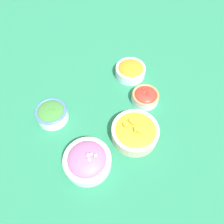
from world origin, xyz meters
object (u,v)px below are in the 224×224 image
object	(u,v)px
bowl_cherry_tomatoes	(145,96)
bowl_red_onion	(87,160)
bowl_broccoli	(52,113)
bowl_squash	(135,132)
bowl_carrots	(130,70)

from	to	relation	value
bowl_cherry_tomatoes	bowl_red_onion	world-z (taller)	bowl_red_onion
bowl_cherry_tomatoes	bowl_broccoli	size ratio (longest dim) A/B	0.93
bowl_squash	bowl_carrots	world-z (taller)	bowl_squash
bowl_cherry_tomatoes	bowl_broccoli	distance (m)	0.39
bowl_carrots	bowl_squash	bearing A→B (deg)	52.70
bowl_squash	bowl_red_onion	xyz separation A→B (m)	(0.21, -0.02, 0.00)
bowl_cherry_tomatoes	bowl_broccoli	bearing A→B (deg)	-24.44
bowl_broccoli	bowl_carrots	distance (m)	0.40
bowl_broccoli	bowl_carrots	xyz separation A→B (m)	(-0.40, 0.01, -0.00)
bowl_red_onion	bowl_broccoli	size ratio (longest dim) A/B	1.36
bowl_squash	bowl_cherry_tomatoes	xyz separation A→B (m)	(-0.15, -0.10, -0.01)
bowl_squash	bowl_broccoli	distance (m)	0.34
bowl_squash	bowl_red_onion	size ratio (longest dim) A/B	1.06
bowl_cherry_tomatoes	bowl_carrots	distance (m)	0.16
bowl_cherry_tomatoes	bowl_red_onion	xyz separation A→B (m)	(0.36, 0.09, 0.01)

